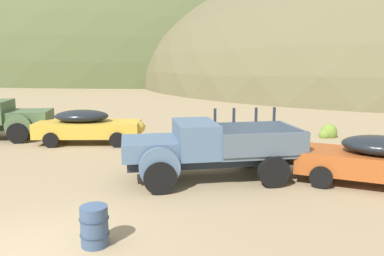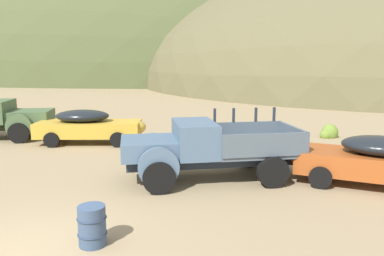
{
  "view_description": "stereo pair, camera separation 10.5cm",
  "coord_description": "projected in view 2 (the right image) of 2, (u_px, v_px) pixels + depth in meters",
  "views": [
    {
      "loc": [
        4.14,
        -6.56,
        3.79
      ],
      "look_at": [
        2.39,
        7.83,
        1.21
      ],
      "focal_mm": 35.5,
      "sensor_mm": 36.0,
      "label": 1
    },
    {
      "loc": [
        4.24,
        -6.55,
        3.79
      ],
      "look_at": [
        2.39,
        7.83,
        1.21
      ],
      "focal_mm": 35.5,
      "sensor_mm": 36.0,
      "label": 2
    }
  ],
  "objects": [
    {
      "name": "hill_distant",
      "position": [
        364.0,
        84.0,
        62.12
      ],
      "size": [
        71.56,
        75.99,
        36.55
      ],
      "primitive_type": "ellipsoid",
      "color": "brown",
      "rests_on": "ground"
    },
    {
      "name": "bush_between_trucks",
      "position": [
        329.0,
        133.0,
        18.94
      ],
      "size": [
        0.92,
        0.79,
        0.87
      ],
      "color": "olive",
      "rests_on": "ground"
    },
    {
      "name": "hill_center",
      "position": [
        126.0,
        79.0,
        78.4
      ],
      "size": [
        116.8,
        53.57,
        54.41
      ],
      "primitive_type": "ellipsoid",
      "color": "#4C5633",
      "rests_on": "ground"
    },
    {
      "name": "oil_drum_foreground",
      "position": [
        92.0,
        226.0,
        7.84
      ],
      "size": [
        0.61,
        0.61,
        0.85
      ],
      "color": "#384C6B",
      "rests_on": "ground"
    },
    {
      "name": "bush_lone_scrub",
      "position": [
        209.0,
        135.0,
        18.58
      ],
      "size": [
        1.02,
        0.93,
        0.75
      ],
      "color": "olive",
      "rests_on": "ground"
    },
    {
      "name": "ground_plane",
      "position": [
        24.0,
        253.0,
        7.59
      ],
      "size": [
        300.0,
        300.0,
        0.0
      ],
      "primitive_type": "plane",
      "color": "#998460"
    },
    {
      "name": "bush_near_barrel",
      "position": [
        185.0,
        149.0,
        15.42
      ],
      "size": [
        0.84,
        0.76,
        0.89
      ],
      "color": "olive",
      "rests_on": "ground"
    },
    {
      "name": "car_oxide_orange",
      "position": [
        366.0,
        159.0,
        11.58
      ],
      "size": [
        4.83,
        2.87,
        1.57
      ],
      "rotation": [
        0.0,
        0.0,
        2.86
      ],
      "color": "#A34C1E",
      "rests_on": "ground"
    },
    {
      "name": "truck_chalk_blue",
      "position": [
        198.0,
        149.0,
        12.12
      ],
      "size": [
        5.99,
        3.78,
        2.16
      ],
      "rotation": [
        0.0,
        0.0,
        3.43
      ],
      "color": "#262D39",
      "rests_on": "ground"
    },
    {
      "name": "car_faded_yellow",
      "position": [
        92.0,
        126.0,
        17.53
      ],
      "size": [
        5.15,
        2.41,
        1.57
      ],
      "rotation": [
        0.0,
        0.0,
        0.14
      ],
      "color": "gold",
      "rests_on": "ground"
    }
  ]
}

